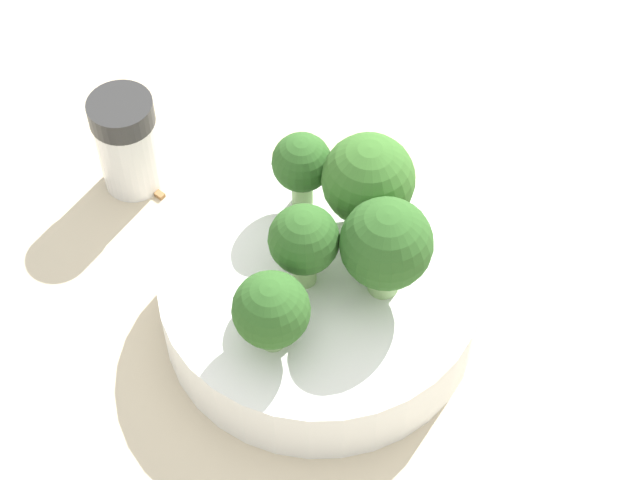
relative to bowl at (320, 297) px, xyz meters
The scene contains 9 objects.
ground_plane 0.02m from the bowl, ahead, with size 3.00×3.00×0.00m, color beige.
bowl is the anchor object (origin of this frame).
broccoli_floret_0 0.06m from the bowl, 104.89° to the left, with size 0.04×0.04×0.06m.
broccoli_floret_1 0.07m from the bowl, 121.63° to the right, with size 0.05×0.05×0.06m.
broccoli_floret_2 0.08m from the bowl, ahead, with size 0.03×0.03×0.05m.
broccoli_floret_3 0.07m from the bowl, 131.47° to the left, with size 0.04×0.04×0.05m.
broccoli_floret_4 0.07m from the bowl, 54.31° to the right, with size 0.05×0.05×0.06m.
pepper_shaker 0.16m from the bowl, 29.86° to the left, with size 0.04×0.04×0.07m.
almond_crumb_0 0.14m from the bowl, 29.42° to the left, with size 0.01×0.00×0.01m, color olive.
Camera 1 is at (-0.32, 0.11, 0.53)m, focal length 60.00 mm.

